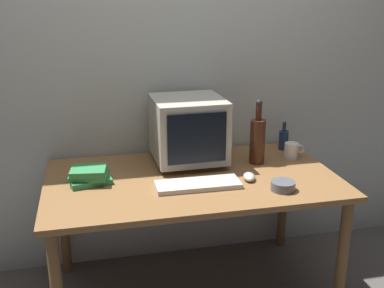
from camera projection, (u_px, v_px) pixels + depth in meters
back_wall at (173, 59)px, 2.72m from camera, size 4.00×0.08×2.50m
desk at (192, 190)px, 2.47m from camera, size 1.51×0.86×0.70m
crt_monitor at (188, 130)px, 2.58m from camera, size 0.39×0.40×0.37m
keyboard at (199, 184)px, 2.31m from camera, size 0.42×0.15×0.02m
computer_mouse at (249, 177)px, 2.39m from camera, size 0.08×0.11×0.04m
bottle_tall at (257, 139)px, 2.60m from camera, size 0.08×0.08×0.36m
bottle_short at (284, 139)px, 2.84m from camera, size 0.06×0.06×0.18m
book_stack at (89, 176)px, 2.35m from camera, size 0.23×0.19×0.08m
mug at (292, 151)px, 2.70m from camera, size 0.12×0.08×0.09m
cd_spindle at (283, 186)px, 2.27m from camera, size 0.12×0.12×0.04m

